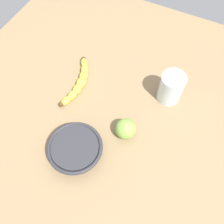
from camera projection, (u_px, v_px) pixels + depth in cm
name	position (u px, v px, depth cm)	size (l,w,h in cm)	color
wooden_tabletop	(111.00, 113.00, 85.93)	(120.00, 120.00, 3.00)	#8A6F4D
banana	(79.00, 82.00, 88.77)	(7.72, 22.87, 3.25)	yellow
smoothie_glass	(171.00, 88.00, 82.85)	(8.24, 8.24, 11.01)	silver
ceramic_bowl	(75.00, 149.00, 74.71)	(16.93, 16.93, 4.87)	#2D2D33
green_apple_fruit	(126.00, 129.00, 77.56)	(6.71, 6.71, 6.71)	#84B747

